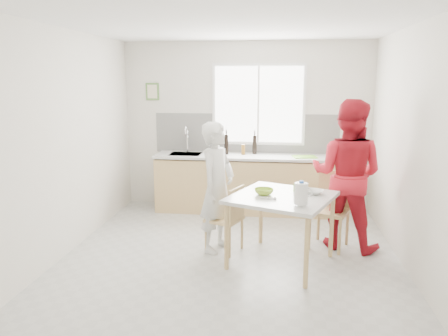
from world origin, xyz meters
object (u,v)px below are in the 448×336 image
object	(u,v)px
bowl_green	(264,192)
wine_bottle_b	(255,145)
person_red	(347,175)
wine_bottle_a	(226,144)
person_white	(217,187)
milk_jug	(301,193)
bowl_white	(315,192)
dining_table	(282,203)
chair_far	(331,206)
chair_left	(229,216)

from	to	relation	value
bowl_green	wine_bottle_b	xyz separation A→B (m)	(-0.24, 2.10, 0.23)
person_red	wine_bottle_a	world-z (taller)	person_red
person_white	wine_bottle_a	world-z (taller)	person_white
bowl_green	milk_jug	bearing A→B (deg)	-45.40
bowl_white	wine_bottle_a	xyz separation A→B (m)	(-1.26, 1.91, 0.25)
dining_table	wine_bottle_b	bearing A→B (deg)	101.68
person_white	milk_jug	bearing A→B (deg)	-103.37
person_white	chair_far	bearing A→B (deg)	-55.54
person_white	wine_bottle_a	xyz separation A→B (m)	(-0.10, 1.71, 0.28)
person_white	person_red	world-z (taller)	person_red
chair_left	person_red	xyz separation A→B (m)	(1.44, 0.37, 0.48)
person_white	person_red	bearing A→B (deg)	-57.26
milk_jug	person_white	bearing A→B (deg)	166.63
chair_left	wine_bottle_a	xyz separation A→B (m)	(-0.25, 1.77, 0.62)
chair_left	person_white	bearing A→B (deg)	-90.00
chair_left	person_white	world-z (taller)	person_white
person_white	wine_bottle_a	bearing A→B (deg)	25.10
wine_bottle_a	bowl_white	bearing A→B (deg)	-56.58
dining_table	wine_bottle_b	size ratio (longest dim) A/B	4.56
chair_far	person_red	xyz separation A→B (m)	(0.17, -0.01, 0.41)
person_white	wine_bottle_a	distance (m)	1.74
bowl_white	wine_bottle_b	world-z (taller)	wine_bottle_b
dining_table	person_white	size ratio (longest dim) A/B	0.85
dining_table	wine_bottle_a	size ratio (longest dim) A/B	4.27
person_white	wine_bottle_b	size ratio (longest dim) A/B	5.35
bowl_green	wine_bottle_b	distance (m)	2.12
milk_jug	dining_table	bearing A→B (deg)	139.27
dining_table	bowl_white	xyz separation A→B (m)	(0.37, 0.12, 0.11)
bowl_white	milk_jug	size ratio (longest dim) A/B	0.80
person_red	bowl_green	size ratio (longest dim) A/B	8.69
chair_left	person_red	size ratio (longest dim) A/B	0.44
person_red	milk_jug	size ratio (longest dim) A/B	7.52
person_white	milk_jug	world-z (taller)	person_white
person_red	wine_bottle_a	size ratio (longest dim) A/B	5.85
bowl_green	person_red	bearing A→B (deg)	30.64
wine_bottle_a	wine_bottle_b	size ratio (longest dim) A/B	1.07
chair_left	milk_jug	xyz separation A→B (m)	(0.83, -0.63, 0.49)
person_red	bowl_green	world-z (taller)	person_red
chair_left	chair_far	bearing A→B (deg)	128.42
person_red	dining_table	bearing A→B (deg)	59.74
milk_jug	wine_bottle_b	world-z (taller)	wine_bottle_b
wine_bottle_a	dining_table	bearing A→B (deg)	-66.38
milk_jug	person_red	bearing A→B (deg)	80.84
wine_bottle_b	wine_bottle_a	bearing A→B (deg)	-167.21
bowl_white	milk_jug	world-z (taller)	milk_jug
chair_far	milk_jug	distance (m)	1.18
bowl_white	wine_bottle_b	distance (m)	2.18
chair_left	bowl_white	xyz separation A→B (m)	(1.01, -0.13, 0.38)
chair_left	wine_bottle_b	size ratio (longest dim) A/B	2.77
chair_far	person_white	size ratio (longest dim) A/B	0.60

